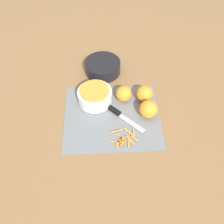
# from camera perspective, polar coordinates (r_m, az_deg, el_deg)

# --- Properties ---
(ground_plane) EXTENTS (4.00, 4.00, 0.00)m
(ground_plane) POSITION_cam_1_polar(r_m,az_deg,el_deg) (1.18, -0.00, -1.11)
(ground_plane) COLOR olive
(cutting_board) EXTENTS (0.43, 0.37, 0.01)m
(cutting_board) POSITION_cam_1_polar(r_m,az_deg,el_deg) (1.17, -0.00, -1.02)
(cutting_board) COLOR slate
(cutting_board) RESTS_ON ground_plane
(bowl_speckled) EXTENTS (0.16, 0.16, 0.08)m
(bowl_speckled) POSITION_cam_1_polar(r_m,az_deg,el_deg) (1.21, -3.75, 3.60)
(bowl_speckled) COLOR silver
(bowl_speckled) RESTS_ON cutting_board
(bowl_dark) EXTENTS (0.18, 0.18, 0.06)m
(bowl_dark) POSITION_cam_1_polar(r_m,az_deg,el_deg) (1.36, -2.02, 9.76)
(bowl_dark) COLOR black
(bowl_dark) RESTS_ON ground_plane
(knife) EXTENTS (0.19, 0.19, 0.02)m
(knife) POSITION_cam_1_polar(r_m,az_deg,el_deg) (1.18, 0.55, 0.26)
(knife) COLOR black
(knife) RESTS_ON cutting_board
(orange_left) EXTENTS (0.08, 0.08, 0.08)m
(orange_left) POSITION_cam_1_polar(r_m,az_deg,el_deg) (1.16, 7.92, 0.78)
(orange_left) COLOR orange
(orange_left) RESTS_ON cutting_board
(orange_right) EXTENTS (0.08, 0.08, 0.08)m
(orange_right) POSITION_cam_1_polar(r_m,az_deg,el_deg) (1.22, 7.09, 3.99)
(orange_right) COLOR orange
(orange_right) RESTS_ON cutting_board
(orange_back) EXTENTS (0.07, 0.07, 0.07)m
(orange_back) POSITION_cam_1_polar(r_m,az_deg,el_deg) (1.21, 2.59, 4.02)
(orange_back) COLOR orange
(orange_back) RESTS_ON cutting_board
(peel_pile) EXTENTS (0.12, 0.11, 0.01)m
(peel_pile) POSITION_cam_1_polar(r_m,az_deg,el_deg) (1.10, 2.70, -5.78)
(peel_pile) COLOR #F89D31
(peel_pile) RESTS_ON cutting_board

